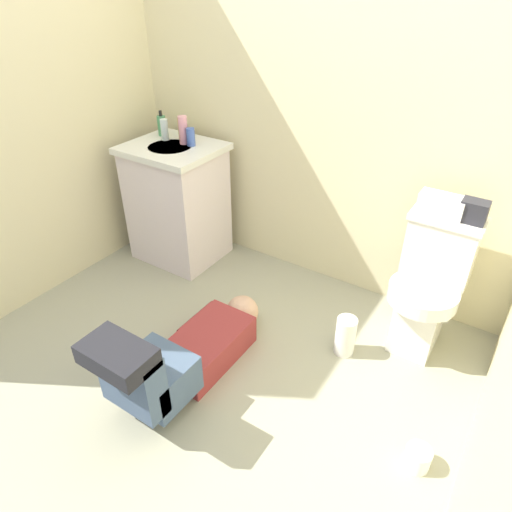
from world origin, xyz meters
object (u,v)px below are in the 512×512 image
tissue_box (442,205)px  paper_towel_roll (345,336)px  bottle_clear (165,130)px  bottle_pink (183,130)px  toilet_paper_roll (417,458)px  vanity_cabinet (178,202)px  faucet (186,132)px  soap_dispenser (162,125)px  person_plumber (182,354)px  toiletry_bag (474,211)px  bottle_blue (191,137)px  toilet (428,287)px  bottle_amber (182,128)px

tissue_box → paper_towel_roll: size_ratio=0.97×
bottle_clear → bottle_pink: (0.15, 0.01, 0.02)m
bottle_pink → toilet_paper_roll: size_ratio=1.61×
vanity_cabinet → bottle_clear: bottle_clear is taller
vanity_cabinet → faucet: faucet is taller
faucet → soap_dispenser: bearing=-174.0°
person_plumber → bottle_clear: bottle_clear is taller
vanity_cabinet → person_plumber: vanity_cabinet is taller
bottle_clear → paper_towel_roll: size_ratio=0.60×
faucet → toiletry_bag: 1.82m
soap_dispenser → tissue_box: bearing=0.2°
toiletry_bag → bottle_blue: bearing=-178.0°
person_plumber → paper_towel_roll: size_ratio=4.67×
bottle_pink → toilet: bearing=-1.3°
bottle_amber → bottle_pink: bearing=-42.6°
vanity_cabinet → bottle_clear: (-0.11, 0.06, 0.47)m
vanity_cabinet → faucet: 0.47m
bottle_amber → toiletry_bag: bearing=-0.6°
vanity_cabinet → toilet_paper_roll: size_ratio=7.45×
tissue_box → soap_dispenser: size_ratio=1.33×
soap_dispenser → toilet_paper_roll: soap_dispenser is taller
person_plumber → soap_dispenser: soap_dispenser is taller
faucet → bottle_amber: size_ratio=0.75×
paper_towel_roll → toilet_paper_roll: paper_towel_roll is taller
person_plumber → vanity_cabinet: bearing=131.5°
vanity_cabinet → paper_towel_roll: size_ratio=3.60×
faucet → paper_towel_roll: size_ratio=0.44×
bottle_clear → bottle_pink: size_ratio=0.77×
vanity_cabinet → toilet_paper_roll: 2.12m
tissue_box → toiletry_bag: (0.15, 0.00, 0.01)m
soap_dispenser → bottle_clear: 0.10m
faucet → toiletry_bag: (1.81, -0.01, -0.06)m
vanity_cabinet → paper_towel_roll: bearing=-11.3°
faucet → bottle_amber: bearing=171.9°
toilet → paper_towel_roll: (-0.30, -0.32, -0.25)m
person_plumber → paper_towel_roll: bearing=46.4°
toilet → soap_dispenser: soap_dispenser is taller
bottle_amber → bottle_pink: (0.08, -0.07, 0.02)m
person_plumber → toiletry_bag: bearing=46.0°
toilet → toiletry_bag: bearing=40.8°
toilet_paper_roll → vanity_cabinet: bearing=159.2°
bottle_amber → toilet_paper_roll: 2.33m
vanity_cabinet → tissue_box: tissue_box is taller
toiletry_bag → bottle_amber: (-1.85, 0.02, 0.08)m
person_plumber → bottle_clear: 1.52m
bottle_clear → bottle_amber: 0.11m
toilet_paper_roll → paper_towel_roll: bearing=139.6°
toiletry_bag → paper_towel_roll: 0.90m
toilet → bottle_amber: bottle_amber is taller
bottle_blue → paper_towel_roll: bottle_blue is taller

